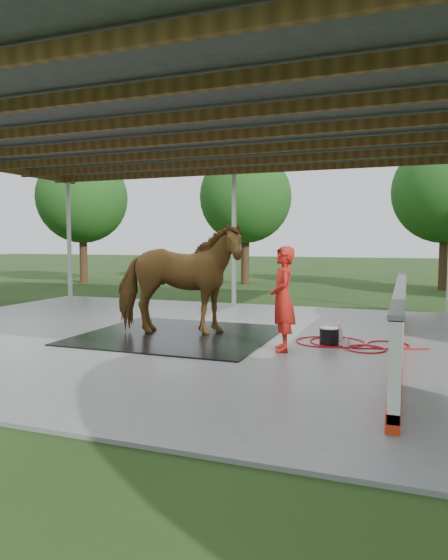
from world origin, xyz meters
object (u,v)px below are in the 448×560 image
(dasher_board, at_px, (400,318))
(handler, at_px, (283,299))
(wash_bucket, at_px, (329,336))
(horse, at_px, (178,280))

(dasher_board, distance_m, handler, 2.03)
(wash_bucket, bearing_deg, horse, -178.21)
(horse, bearing_deg, dasher_board, -103.31)
(handler, bearing_deg, dasher_board, 92.28)
(handler, distance_m, wash_bucket, 1.22)
(dasher_board, height_order, horse, horse)
(dasher_board, xyz_separation_m, wash_bucket, (-1.17, -0.06, -0.38))
(dasher_board, relative_size, wash_bucket, 23.56)
(horse, distance_m, wash_bucket, 3.05)
(handler, bearing_deg, wash_bucket, 116.38)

